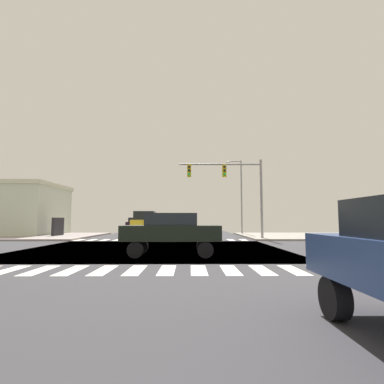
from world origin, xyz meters
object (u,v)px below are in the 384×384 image
object	(u,v)px
traffic_signal_mast	(229,180)
sedan_farside_2	(136,224)
street_lamp	(239,190)
sedan_outer_4	(171,230)
bank_building	(0,210)
pickup_middle_1	(146,223)
suv_leading_1	(146,221)

from	to	relation	value
traffic_signal_mast	sedan_farside_2	size ratio (longest dim) A/B	1.59
street_lamp	sedan_outer_4	world-z (taller)	street_lamp
bank_building	pickup_middle_1	size ratio (longest dim) A/B	2.66
traffic_signal_mast	sedan_outer_4	size ratio (longest dim) A/B	1.59
sedan_farside_2	pickup_middle_1	size ratio (longest dim) A/B	0.84
sedan_farside_2	pickup_middle_1	bearing A→B (deg)	104.25
street_lamp	bank_building	world-z (taller)	street_lamp
bank_building	pickup_middle_1	world-z (taller)	bank_building
suv_leading_1	pickup_middle_1	xyz separation A→B (m)	(3.00, -21.37, -0.10)
street_lamp	pickup_middle_1	world-z (taller)	street_lamp
traffic_signal_mast	street_lamp	size ratio (longest dim) A/B	0.84
bank_building	sedan_outer_4	xyz separation A→B (m)	(18.90, -18.09, -1.54)
sedan_farside_2	sedan_outer_4	distance (m)	26.73
suv_leading_1	sedan_outer_4	size ratio (longest dim) A/B	1.07
pickup_middle_1	sedan_outer_4	size ratio (longest dim) A/B	1.19
suv_leading_1	sedan_outer_4	xyz separation A→B (m)	(6.16, -35.57, -0.28)
sedan_outer_4	sedan_farside_2	bearing A→B (deg)	13.32
sedan_farside_2	suv_leading_1	bearing A→B (deg)	-90.00
street_lamp	bank_building	distance (m)	25.26
sedan_farside_2	suv_leading_1	xyz separation A→B (m)	(-0.00, 9.56, 0.28)
street_lamp	sedan_farside_2	bearing A→B (deg)	151.71
bank_building	sedan_outer_4	world-z (taller)	bank_building
bank_building	sedan_farside_2	world-z (taller)	bank_building
street_lamp	sedan_farside_2	world-z (taller)	street_lamp
traffic_signal_mast	street_lamp	xyz separation A→B (m)	(2.16, 8.18, -0.02)
suv_leading_1	pickup_middle_1	distance (m)	21.58
pickup_middle_1	sedan_outer_4	bearing A→B (deg)	102.55
sedan_farside_2	pickup_middle_1	xyz separation A→B (m)	(3.00, -11.81, 0.17)
suv_leading_1	sedan_farside_2	bearing A→B (deg)	90.00
bank_building	pickup_middle_1	xyz separation A→B (m)	(15.74, -3.90, -1.37)
street_lamp	sedan_farside_2	xyz separation A→B (m)	(-12.39, 6.67, -3.72)
traffic_signal_mast	bank_building	world-z (taller)	traffic_signal_mast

